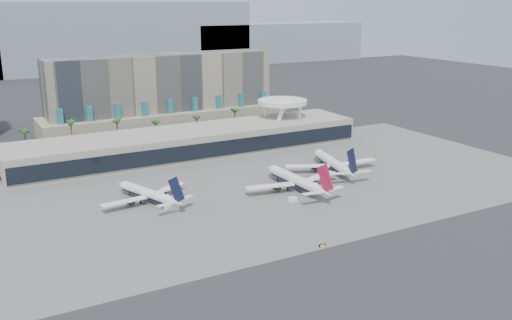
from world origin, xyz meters
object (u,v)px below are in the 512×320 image
service_vehicle_b (293,200)px  taxiway_sign (322,246)px  airliner_right (333,163)px  service_vehicle_a (171,207)px  airliner_left (148,193)px  airliner_centre (296,180)px

service_vehicle_b → taxiway_sign: size_ratio=1.43×
airliner_right → service_vehicle_b: size_ratio=13.33×
airliner_right → taxiway_sign: size_ratio=19.06×
airliner_right → service_vehicle_b: airliner_right is taller
service_vehicle_a → service_vehicle_b: service_vehicle_a is taller
service_vehicle_a → taxiway_sign: size_ratio=2.25×
airliner_left → airliner_centre: (55.35, -14.15, 0.49)m
service_vehicle_b → airliner_right: bearing=49.6°
service_vehicle_a → taxiway_sign: service_vehicle_a is taller
airliner_left → airliner_right: (82.76, -1.10, 0.47)m
airliner_left → service_vehicle_a: 13.17m
taxiway_sign → airliner_centre: bearing=76.6°
airliner_centre → taxiway_sign: bearing=-116.2°
airliner_left → service_vehicle_a: bearing=-90.3°
service_vehicle_a → airliner_left: bearing=115.5°
airliner_centre → airliner_left: bearing=163.8°
airliner_right → taxiway_sign: airliner_right is taller
airliner_left → airliner_right: airliner_right is taller
service_vehicle_a → service_vehicle_b: size_ratio=1.57×
airliner_centre → taxiway_sign: 54.36m
airliner_left → service_vehicle_b: (46.69, -25.31, -2.50)m
airliner_centre → taxiway_sign: airliner_centre is taller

